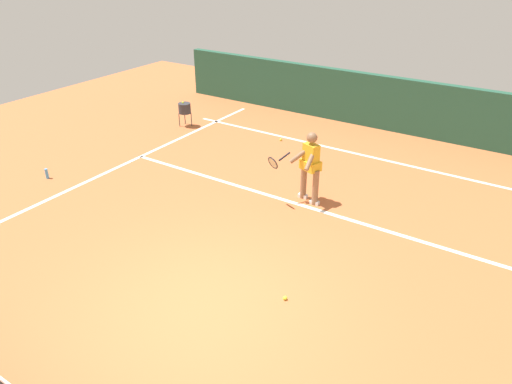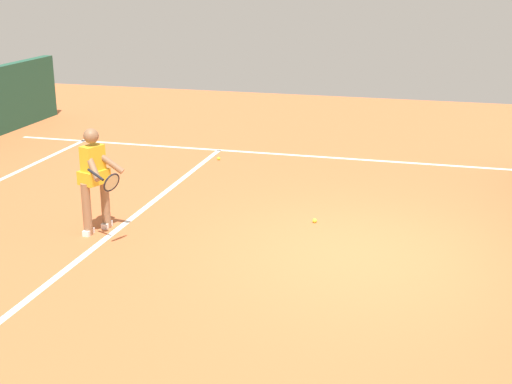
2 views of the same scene
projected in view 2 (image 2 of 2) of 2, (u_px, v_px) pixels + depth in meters
name	position (u px, v px, depth m)	size (l,w,h in m)	color
ground_plane	(357.00, 252.00, 9.70)	(24.07, 24.07, 0.00)	#C66638
service_line_marking	(119.00, 228.00, 10.58)	(9.77, 0.10, 0.01)	white
sideline_left_marking	(388.00, 161.00, 14.19)	(0.10, 16.52, 0.01)	white
tennis_player	(95.00, 176.00, 10.20)	(0.99, 0.87, 1.55)	#8C6647
tennis_ball_near	(315.00, 221.00, 10.80)	(0.07, 0.07, 0.07)	#D1E533
tennis_ball_far	(219.00, 158.00, 14.29)	(0.07, 0.07, 0.07)	#D1E533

